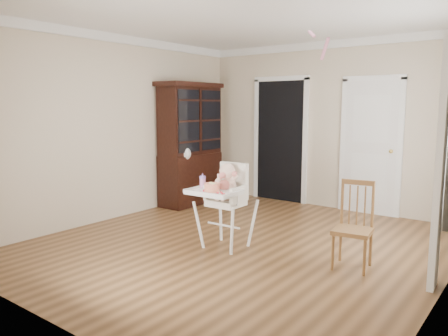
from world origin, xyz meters
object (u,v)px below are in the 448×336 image
Objects in this scene: sippy_cup at (203,182)px; dining_chair at (353,228)px; high_chair at (226,195)px; china_cabinet at (190,144)px; cake at (212,188)px.

sippy_cup is 1.78m from dining_chair.
high_chair is 0.50× the size of china_cabinet.
high_chair is at bearing -38.93° from china_cabinet.
high_chair reaches higher than dining_chair.
high_chair is 2.48m from china_cabinet.
china_cabinet is 2.27× the size of dining_chair.
high_chair is 5.68× the size of sippy_cup.
cake is at bearing -167.68° from dining_chair.
cake is (0.00, -0.26, 0.13)m from high_chair.
sippy_cup is at bearing -45.13° from china_cabinet.
high_chair is 0.29m from cake.
china_cabinet is 3.63m from dining_chair.
high_chair is at bearing -177.35° from dining_chair.
dining_chair is at bearing 9.54° from high_chair.
china_cabinet is (-1.90, 1.54, 0.40)m from high_chair.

